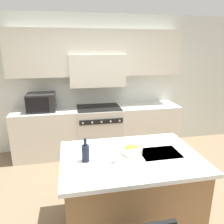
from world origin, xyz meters
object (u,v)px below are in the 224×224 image
range_stove (99,130)px  microwave (41,102)px  wine_glass_near (115,152)px  fruit_bowl (132,150)px  wine_glass_far (117,143)px  wine_bottle (86,153)px

range_stove → microwave: size_ratio=1.88×
wine_glass_near → fruit_bowl: size_ratio=0.74×
wine_glass_near → wine_glass_far: same height
wine_glass_far → range_stove: bearing=88.4°
wine_bottle → wine_glass_far: (0.36, 0.14, 0.02)m
microwave → wine_glass_near: size_ratio=2.96×
microwave → wine_glass_near: microwave is taller
wine_glass_far → fruit_bowl: 0.19m
microwave → wine_bottle: microwave is taller
range_stove → wine_bottle: bearing=-101.5°
microwave → fruit_bowl: microwave is taller
microwave → wine_bottle: (0.65, -2.06, -0.06)m
microwave → wine_glass_far: size_ratio=2.96×
range_stove → wine_glass_far: (-0.05, -1.90, 0.58)m
wine_glass_near → fruit_bowl: bearing=35.9°
microwave → wine_bottle: bearing=-72.4°
wine_glass_near → range_stove: bearing=86.7°
wine_glass_near → fruit_bowl: 0.29m
range_stove → wine_bottle: (-0.41, -2.04, 0.56)m
microwave → fruit_bowl: 2.31m
wine_bottle → wine_glass_near: wine_bottle is taller
range_stove → microwave: bearing=179.0°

